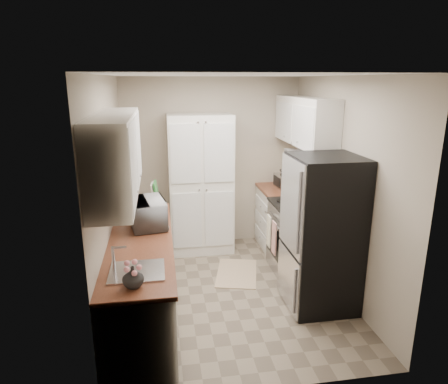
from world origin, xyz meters
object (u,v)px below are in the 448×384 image
Objects in this scene: electric_range at (299,237)px; microwave at (148,213)px; refrigerator at (322,233)px; toaster_oven at (286,181)px; wine_bottle at (129,200)px; pantry_cabinet at (201,185)px.

microwave is at bearing -166.35° from electric_range.
microwave is at bearing 169.58° from refrigerator.
microwave is at bearing -150.24° from toaster_oven.
microwave is 1.57× the size of wine_bottle.
pantry_cabinet is 1.25m from toaster_oven.
wine_bottle reaches higher than toaster_oven.
microwave is (-1.86, 0.34, 0.22)m from refrigerator.
wine_bottle is at bearing 159.18° from refrigerator.
wine_bottle is 2.35m from toaster_oven.
refrigerator is 1.90m from microwave.
pantry_cabinet is 1.18× the size of refrigerator.
toaster_oven is at bearing 85.07° from electric_range.
microwave reaches higher than electric_range.
electric_range is at bearing -38.22° from pantry_cabinet.
refrigerator is at bearing -20.82° from wine_bottle.
refrigerator is at bearing -92.48° from electric_range.
electric_range is 2.11× the size of microwave.
electric_range is at bearing 0.24° from wine_bottle.
toaster_oven is at bearing 21.37° from wine_bottle.
pantry_cabinet is at bearing -37.37° from microwave.
pantry_cabinet is at bearing 123.46° from refrigerator.
refrigerator is 4.99× the size of toaster_oven.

